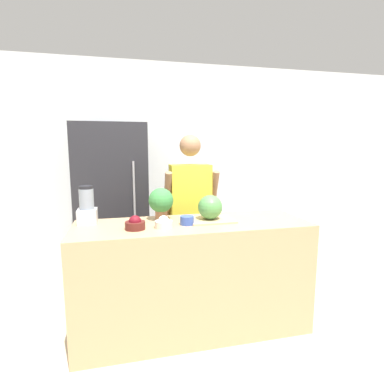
{
  "coord_description": "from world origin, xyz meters",
  "views": [
    {
      "loc": [
        -0.55,
        -1.99,
        1.54
      ],
      "look_at": [
        0.0,
        0.35,
        1.17
      ],
      "focal_mm": 28.0,
      "sensor_mm": 36.0,
      "label": 1
    }
  ],
  "objects_px": {
    "refrigerator": "(113,202)",
    "person": "(190,214)",
    "watermelon": "(210,207)",
    "bowl_cherries": "(135,224)",
    "blender": "(87,208)",
    "potted_plant": "(161,202)",
    "bowl_small_blue": "(187,220)",
    "bowl_cream": "(164,223)"
  },
  "relations": [
    {
      "from": "bowl_cream",
      "to": "watermelon",
      "type": "bearing_deg",
      "value": 17.28
    },
    {
      "from": "bowl_small_blue",
      "to": "blender",
      "type": "bearing_deg",
      "value": 164.39
    },
    {
      "from": "refrigerator",
      "to": "blender",
      "type": "bearing_deg",
      "value": -98.77
    },
    {
      "from": "refrigerator",
      "to": "blender",
      "type": "height_order",
      "value": "refrigerator"
    },
    {
      "from": "person",
      "to": "bowl_cream",
      "type": "bearing_deg",
      "value": -117.02
    },
    {
      "from": "person",
      "to": "bowl_cream",
      "type": "relative_size",
      "value": 12.09
    },
    {
      "from": "bowl_small_blue",
      "to": "potted_plant",
      "type": "xyz_separation_m",
      "value": [
        -0.18,
        0.21,
        0.12
      ]
    },
    {
      "from": "watermelon",
      "to": "person",
      "type": "bearing_deg",
      "value": 92.69
    },
    {
      "from": "refrigerator",
      "to": "potted_plant",
      "type": "height_order",
      "value": "refrigerator"
    },
    {
      "from": "person",
      "to": "bowl_cream",
      "type": "distance_m",
      "value": 0.84
    },
    {
      "from": "refrigerator",
      "to": "watermelon",
      "type": "bearing_deg",
      "value": -55.65
    },
    {
      "from": "bowl_cream",
      "to": "blender",
      "type": "distance_m",
      "value": 0.64
    },
    {
      "from": "refrigerator",
      "to": "bowl_small_blue",
      "type": "height_order",
      "value": "refrigerator"
    },
    {
      "from": "bowl_cream",
      "to": "bowl_small_blue",
      "type": "height_order",
      "value": "bowl_cream"
    },
    {
      "from": "watermelon",
      "to": "bowl_cherries",
      "type": "distance_m",
      "value": 0.64
    },
    {
      "from": "person",
      "to": "bowl_cherries",
      "type": "distance_m",
      "value": 0.96
    },
    {
      "from": "bowl_small_blue",
      "to": "blender",
      "type": "height_order",
      "value": "blender"
    },
    {
      "from": "refrigerator",
      "to": "bowl_cherries",
      "type": "bearing_deg",
      "value": -81.45
    },
    {
      "from": "refrigerator",
      "to": "potted_plant",
      "type": "xyz_separation_m",
      "value": [
        0.43,
        -1.08,
        0.18
      ]
    },
    {
      "from": "person",
      "to": "watermelon",
      "type": "height_order",
      "value": "person"
    },
    {
      "from": "bowl_cherries",
      "to": "bowl_small_blue",
      "type": "distance_m",
      "value": 0.41
    },
    {
      "from": "watermelon",
      "to": "refrigerator",
      "type": "bearing_deg",
      "value": 124.35
    },
    {
      "from": "bowl_cherries",
      "to": "bowl_cream",
      "type": "distance_m",
      "value": 0.22
    },
    {
      "from": "watermelon",
      "to": "potted_plant",
      "type": "relative_size",
      "value": 0.75
    },
    {
      "from": "bowl_cream",
      "to": "bowl_small_blue",
      "type": "xyz_separation_m",
      "value": [
        0.19,
        0.04,
        -0.0
      ]
    },
    {
      "from": "refrigerator",
      "to": "watermelon",
      "type": "height_order",
      "value": "refrigerator"
    },
    {
      "from": "refrigerator",
      "to": "potted_plant",
      "type": "distance_m",
      "value": 1.18
    },
    {
      "from": "watermelon",
      "to": "blender",
      "type": "distance_m",
      "value": 1.0
    },
    {
      "from": "watermelon",
      "to": "bowl_cream",
      "type": "distance_m",
      "value": 0.44
    },
    {
      "from": "person",
      "to": "blender",
      "type": "height_order",
      "value": "person"
    },
    {
      "from": "refrigerator",
      "to": "blender",
      "type": "xyz_separation_m",
      "value": [
        -0.17,
        -1.07,
        0.16
      ]
    },
    {
      "from": "refrigerator",
      "to": "bowl_cherries",
      "type": "xyz_separation_m",
      "value": [
        0.2,
        -1.33,
        0.07
      ]
    },
    {
      "from": "bowl_cherries",
      "to": "potted_plant",
      "type": "distance_m",
      "value": 0.36
    },
    {
      "from": "refrigerator",
      "to": "blender",
      "type": "distance_m",
      "value": 1.1
    },
    {
      "from": "watermelon",
      "to": "bowl_cream",
      "type": "relative_size",
      "value": 1.48
    },
    {
      "from": "person",
      "to": "blender",
      "type": "bearing_deg",
      "value": -153.26
    },
    {
      "from": "person",
      "to": "watermelon",
      "type": "xyz_separation_m",
      "value": [
        0.03,
        -0.62,
        0.19
      ]
    },
    {
      "from": "refrigerator",
      "to": "bowl_cherries",
      "type": "distance_m",
      "value": 1.35
    },
    {
      "from": "potted_plant",
      "to": "person",
      "type": "bearing_deg",
      "value": 53.35
    },
    {
      "from": "blender",
      "to": "potted_plant",
      "type": "distance_m",
      "value": 0.6
    },
    {
      "from": "potted_plant",
      "to": "bowl_cream",
      "type": "bearing_deg",
      "value": -93.28
    },
    {
      "from": "refrigerator",
      "to": "person",
      "type": "bearing_deg",
      "value": -36.52
    }
  ]
}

